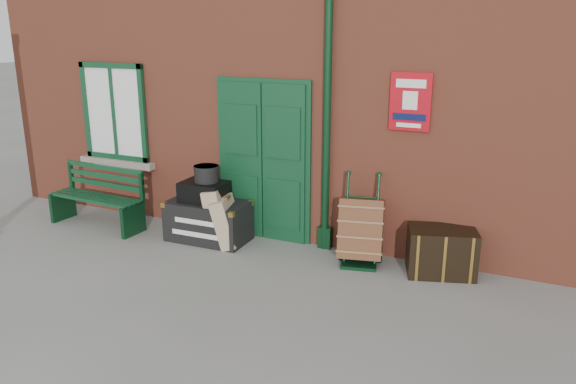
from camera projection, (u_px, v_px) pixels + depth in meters
The scene contains 10 objects.
ground at pixel (231, 280), 6.73m from camera, with size 80.00×80.00×0.00m, color gray.
station_building at pixel (336, 75), 9.16m from camera, with size 10.30×4.30×4.36m.
bench at pixel (99, 195), 8.47m from camera, with size 1.55×0.56×0.95m.
houdini_trunk at pixel (208, 221), 7.93m from camera, with size 1.13×0.62×0.57m, color black.
strongbox at pixel (204, 192), 7.83m from camera, with size 0.62×0.45×0.28m, color black.
hatbox at pixel (206, 174), 7.77m from camera, with size 0.34×0.34×0.23m, color black.
suitcase_back at pixel (219, 214), 7.85m from camera, with size 0.22×0.56×0.78m, color tan.
suitcase_front at pixel (227, 222), 7.70m from camera, with size 0.20×0.50×0.67m, color tan.
porter_trolley at pixel (361, 230), 7.13m from camera, with size 0.67×0.70×1.13m.
dark_trunk at pixel (441, 251), 6.83m from camera, with size 0.80×0.52×0.58m, color black.
Camera 1 is at (3.22, -5.30, 2.91)m, focal length 35.00 mm.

